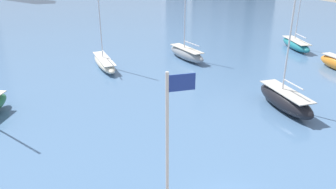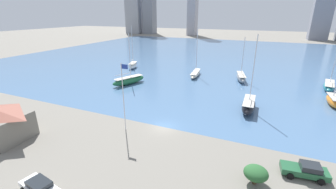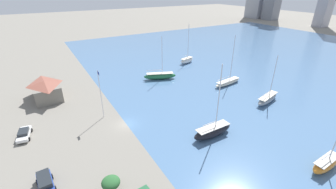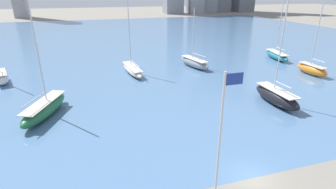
{
  "view_description": "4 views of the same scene",
  "coord_description": "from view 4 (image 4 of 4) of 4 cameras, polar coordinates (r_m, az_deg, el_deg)",
  "views": [
    {
      "loc": [
        -8.75,
        -14.77,
        15.24
      ],
      "look_at": [
        -0.51,
        13.82,
        3.0
      ],
      "focal_mm": 35.0,
      "sensor_mm": 36.0,
      "label": 1
    },
    {
      "loc": [
        14.38,
        -30.99,
        18.32
      ],
      "look_at": [
        -2.82,
        8.33,
        2.75
      ],
      "focal_mm": 24.0,
      "sensor_mm": 36.0,
      "label": 2
    },
    {
      "loc": [
        39.5,
        -12.88,
        26.96
      ],
      "look_at": [
        -1.39,
        11.21,
        3.77
      ],
      "focal_mm": 24.0,
      "sensor_mm": 36.0,
      "label": 3
    },
    {
      "loc": [
        -12.62,
        -15.74,
        15.5
      ],
      "look_at": [
        -3.15,
        15.32,
        2.47
      ],
      "focal_mm": 28.0,
      "sensor_mm": 36.0,
      "label": 4
    }
  ],
  "objects": [
    {
      "name": "ground_plane",
      "position": [
        25.44,
        17.91,
        -16.93
      ],
      "size": [
        500.0,
        500.0,
        0.0
      ],
      "primitive_type": "plane",
      "color": "gray"
    },
    {
      "name": "harbor_water",
      "position": [
        88.04,
        -8.62,
        11.48
      ],
      "size": [
        180.0,
        140.0,
        0.0
      ],
      "color": "#4C7099",
      "rests_on": "ground_plane"
    },
    {
      "name": "flag_pole",
      "position": [
        17.17,
        11.19,
        -11.71
      ],
      "size": [
        1.24,
        0.14,
        11.27
      ],
      "color": "silver",
      "rests_on": "ground_plane"
    },
    {
      "name": "sailboat_orange",
      "position": [
        58.52,
        28.84,
        4.87
      ],
      "size": [
        2.26,
        7.07,
        13.34
      ],
      "rotation": [
        0.0,
        0.0,
        0.04
      ],
      "color": "orange",
      "rests_on": "harbor_water"
    },
    {
      "name": "sailboat_black",
      "position": [
        40.93,
        22.51,
        -0.35
      ],
      "size": [
        2.56,
        8.9,
        14.81
      ],
      "rotation": [
        0.0,
        0.0,
        0.01
      ],
      "color": "black",
      "rests_on": "harbor_water"
    },
    {
      "name": "sailboat_teal",
      "position": [
        68.39,
        22.6,
        7.9
      ],
      "size": [
        4.28,
        10.03,
        13.64
      ],
      "rotation": [
        0.0,
        0.0,
        -0.2
      ],
      "color": "#1E757F",
      "rests_on": "harbor_water"
    },
    {
      "name": "sailboat_green",
      "position": [
        37.79,
        -25.26,
        -2.77
      ],
      "size": [
        5.98,
        10.26,
        13.47
      ],
      "rotation": [
        0.0,
        0.0,
        -0.38
      ],
      "color": "#236B3D",
      "rests_on": "harbor_water"
    },
    {
      "name": "sailboat_cream",
      "position": [
        52.49,
        -7.77,
        5.45
      ],
      "size": [
        3.36,
        10.69,
        14.52
      ],
      "rotation": [
        0.0,
        0.0,
        0.12
      ],
      "color": "beige",
      "rests_on": "harbor_water"
    },
    {
      "name": "sailboat_gray",
      "position": [
        56.61,
        5.76,
        6.94
      ],
      "size": [
        4.31,
        9.54,
        12.17
      ],
      "rotation": [
        0.0,
        0.0,
        0.24
      ],
      "color": "gray",
      "rests_on": "harbor_water"
    },
    {
      "name": "sailboat_white",
      "position": [
        55.23,
        -32.59,
        3.27
      ],
      "size": [
        4.17,
        7.13,
        14.55
      ],
      "rotation": [
        0.0,
        0.0,
        0.3
      ],
      "color": "white",
      "rests_on": "harbor_water"
    }
  ]
}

